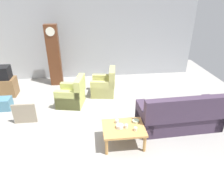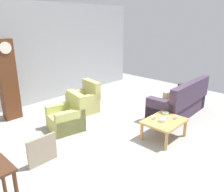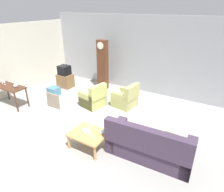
{
  "view_description": "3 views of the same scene",
  "coord_description": "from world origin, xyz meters",
  "px_view_note": "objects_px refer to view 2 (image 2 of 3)",
  "views": [
    {
      "loc": [
        -0.02,
        -4.64,
        3.26
      ],
      "look_at": [
        0.54,
        0.19,
        0.74
      ],
      "focal_mm": 33.28,
      "sensor_mm": 36.0,
      "label": 1
    },
    {
      "loc": [
        -3.66,
        -3.31,
        2.67
      ],
      "look_at": [
        0.18,
        0.37,
        0.89
      ],
      "focal_mm": 36.88,
      "sensor_mm": 36.0,
      "label": 2
    },
    {
      "loc": [
        3.39,
        -4.18,
        3.53
      ],
      "look_at": [
        0.5,
        0.71,
        0.87
      ],
      "focal_mm": 31.28,
      "sensor_mm": 36.0,
      "label": 3
    }
  ],
  "objects_px": {
    "armchair_olive_near": "(67,118)",
    "framed_picture_leaning": "(42,150)",
    "couch_floral": "(179,103)",
    "coffee_table_wood": "(164,123)",
    "armchair_olive_far": "(84,102)",
    "bowl_shallow_green": "(165,113)",
    "cup_cream_tall": "(176,117)",
    "cup_white_porcelain": "(167,118)",
    "cup_blue_rimmed": "(154,118)",
    "bowl_white_stacked": "(163,120)",
    "grandfather_clock": "(8,80)"
  },
  "relations": [
    {
      "from": "framed_picture_leaning",
      "to": "cup_white_porcelain",
      "type": "height_order",
      "value": "framed_picture_leaning"
    },
    {
      "from": "grandfather_clock",
      "to": "cup_cream_tall",
      "type": "relative_size",
      "value": 26.5
    },
    {
      "from": "framed_picture_leaning",
      "to": "bowl_white_stacked",
      "type": "height_order",
      "value": "framed_picture_leaning"
    },
    {
      "from": "couch_floral",
      "to": "armchair_olive_far",
      "type": "height_order",
      "value": "couch_floral"
    },
    {
      "from": "couch_floral",
      "to": "armchair_olive_far",
      "type": "distance_m",
      "value": 2.81
    },
    {
      "from": "armchair_olive_far",
      "to": "cup_white_porcelain",
      "type": "height_order",
      "value": "armchair_olive_far"
    },
    {
      "from": "armchair_olive_far",
      "to": "grandfather_clock",
      "type": "relative_size",
      "value": 0.42
    },
    {
      "from": "cup_blue_rimmed",
      "to": "cup_white_porcelain",
      "type": "bearing_deg",
      "value": -51.65
    },
    {
      "from": "armchair_olive_near",
      "to": "bowl_white_stacked",
      "type": "distance_m",
      "value": 2.36
    },
    {
      "from": "cup_blue_rimmed",
      "to": "cup_cream_tall",
      "type": "distance_m",
      "value": 0.51
    },
    {
      "from": "couch_floral",
      "to": "coffee_table_wood",
      "type": "xyz_separation_m",
      "value": [
        -1.53,
        -0.43,
        0.04
      ]
    },
    {
      "from": "coffee_table_wood",
      "to": "framed_picture_leaning",
      "type": "distance_m",
      "value": 2.75
    },
    {
      "from": "armchair_olive_near",
      "to": "framed_picture_leaning",
      "type": "height_order",
      "value": "armchair_olive_near"
    },
    {
      "from": "framed_picture_leaning",
      "to": "bowl_shallow_green",
      "type": "bearing_deg",
      "value": -19.1
    },
    {
      "from": "couch_floral",
      "to": "framed_picture_leaning",
      "type": "height_order",
      "value": "couch_floral"
    },
    {
      "from": "armchair_olive_far",
      "to": "bowl_shallow_green",
      "type": "xyz_separation_m",
      "value": [
        0.54,
        -2.46,
        0.18
      ]
    },
    {
      "from": "coffee_table_wood",
      "to": "cup_blue_rimmed",
      "type": "relative_size",
      "value": 11.39
    },
    {
      "from": "bowl_white_stacked",
      "to": "grandfather_clock",
      "type": "bearing_deg",
      "value": 116.54
    },
    {
      "from": "coffee_table_wood",
      "to": "cup_cream_tall",
      "type": "xyz_separation_m",
      "value": [
        0.24,
        -0.15,
        0.11
      ]
    },
    {
      "from": "framed_picture_leaning",
      "to": "cup_cream_tall",
      "type": "xyz_separation_m",
      "value": [
        2.74,
        -1.29,
        0.21
      ]
    },
    {
      "from": "couch_floral",
      "to": "bowl_white_stacked",
      "type": "relative_size",
      "value": 12.76
    },
    {
      "from": "coffee_table_wood",
      "to": "cup_cream_tall",
      "type": "distance_m",
      "value": 0.3
    },
    {
      "from": "armchair_olive_far",
      "to": "framed_picture_leaning",
      "type": "bearing_deg",
      "value": -146.87
    },
    {
      "from": "armchair_olive_near",
      "to": "cup_blue_rimmed",
      "type": "relative_size",
      "value": 11.03
    },
    {
      "from": "cup_white_porcelain",
      "to": "armchair_olive_near",
      "type": "bearing_deg",
      "value": 123.19
    },
    {
      "from": "armchair_olive_near",
      "to": "cup_cream_tall",
      "type": "distance_m",
      "value": 2.66
    },
    {
      "from": "bowl_white_stacked",
      "to": "bowl_shallow_green",
      "type": "bearing_deg",
      "value": 23.63
    },
    {
      "from": "cup_blue_rimmed",
      "to": "grandfather_clock",
      "type": "bearing_deg",
      "value": 117.41
    },
    {
      "from": "coffee_table_wood",
      "to": "bowl_shallow_green",
      "type": "height_order",
      "value": "bowl_shallow_green"
    },
    {
      "from": "couch_floral",
      "to": "cup_cream_tall",
      "type": "bearing_deg",
      "value": -155.77
    },
    {
      "from": "bowl_white_stacked",
      "to": "bowl_shallow_green",
      "type": "distance_m",
      "value": 0.44
    },
    {
      "from": "cup_cream_tall",
      "to": "bowl_white_stacked",
      "type": "distance_m",
      "value": 0.36
    },
    {
      "from": "armchair_olive_far",
      "to": "cup_white_porcelain",
      "type": "relative_size",
      "value": 10.02
    },
    {
      "from": "couch_floral",
      "to": "armchair_olive_far",
      "type": "relative_size",
      "value": 2.32
    },
    {
      "from": "cup_blue_rimmed",
      "to": "bowl_white_stacked",
      "type": "height_order",
      "value": "cup_blue_rimmed"
    },
    {
      "from": "armchair_olive_near",
      "to": "armchair_olive_far",
      "type": "xyz_separation_m",
      "value": [
        1.06,
        0.61,
        0.0
      ]
    },
    {
      "from": "couch_floral",
      "to": "cup_cream_tall",
      "type": "relative_size",
      "value": 25.68
    },
    {
      "from": "bowl_shallow_green",
      "to": "grandfather_clock",
      "type": "bearing_deg",
      "value": 122.6
    },
    {
      "from": "cup_cream_tall",
      "to": "coffee_table_wood",
      "type": "bearing_deg",
      "value": 148.09
    },
    {
      "from": "bowl_white_stacked",
      "to": "armchair_olive_far",
      "type": "bearing_deg",
      "value": 92.94
    },
    {
      "from": "couch_floral",
      "to": "grandfather_clock",
      "type": "bearing_deg",
      "value": 136.71
    },
    {
      "from": "grandfather_clock",
      "to": "cup_blue_rimmed",
      "type": "xyz_separation_m",
      "value": [
        1.82,
        -3.52,
        -0.61
      ]
    },
    {
      "from": "cup_cream_tall",
      "to": "cup_blue_rimmed",
      "type": "bearing_deg",
      "value": 136.85
    },
    {
      "from": "cup_white_porcelain",
      "to": "cup_blue_rimmed",
      "type": "distance_m",
      "value": 0.29
    },
    {
      "from": "cup_cream_tall",
      "to": "armchair_olive_far",
      "type": "bearing_deg",
      "value": 99.6
    },
    {
      "from": "armchair_olive_near",
      "to": "bowl_shallow_green",
      "type": "bearing_deg",
      "value": -49.07
    },
    {
      "from": "grandfather_clock",
      "to": "bowl_shallow_green",
      "type": "height_order",
      "value": "grandfather_clock"
    },
    {
      "from": "cup_white_porcelain",
      "to": "cup_cream_tall",
      "type": "xyz_separation_m",
      "value": [
        0.19,
        -0.12,
        -0.0
      ]
    },
    {
      "from": "armchair_olive_near",
      "to": "framed_picture_leaning",
      "type": "distance_m",
      "value": 1.49
    },
    {
      "from": "coffee_table_wood",
      "to": "armchair_olive_far",
      "type": "bearing_deg",
      "value": 94.96
    }
  ]
}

